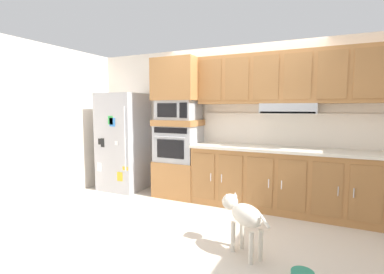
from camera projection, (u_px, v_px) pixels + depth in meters
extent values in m
plane|color=beige|center=(217.00, 219.00, 3.86)|extent=(9.60, 9.60, 0.00)
cube|color=silver|center=(241.00, 123.00, 4.74)|extent=(6.20, 0.12, 2.50)
cube|color=silver|center=(65.00, 122.00, 4.93)|extent=(0.12, 7.10, 2.50)
cube|color=#ADADB2|center=(123.00, 142.00, 5.28)|extent=(0.76, 0.70, 1.76)
cylinder|color=silver|center=(125.00, 139.00, 4.79)|extent=(0.02, 0.02, 1.10)
cube|color=#337FDB|center=(112.00, 122.00, 4.90)|extent=(0.12, 0.01, 0.15)
cube|color=green|center=(110.00, 120.00, 4.91)|extent=(0.10, 0.01, 0.15)
cube|color=white|center=(99.00, 167.00, 5.12)|extent=(0.09, 0.01, 0.15)
cube|color=black|center=(102.00, 143.00, 5.03)|extent=(0.08, 0.01, 0.16)
cube|color=white|center=(116.00, 143.00, 4.90)|extent=(0.06, 0.01, 0.07)
cube|color=black|center=(100.00, 142.00, 5.06)|extent=(0.06, 0.01, 0.11)
cube|color=gold|center=(125.00, 168.00, 4.87)|extent=(0.11, 0.01, 0.06)
cube|color=gold|center=(120.00, 177.00, 4.93)|extent=(0.12, 0.01, 0.16)
cube|color=#A8703D|center=(179.00, 178.00, 4.92)|extent=(0.74, 0.62, 0.60)
cube|color=#A8AAAF|center=(179.00, 143.00, 4.86)|extent=(0.70, 0.58, 0.60)
cube|color=black|center=(170.00, 149.00, 4.60)|extent=(0.49, 0.01, 0.30)
cube|color=black|center=(170.00, 130.00, 4.57)|extent=(0.59, 0.01, 0.09)
cylinder|color=#A8AAAF|center=(169.00, 137.00, 4.56)|extent=(0.56, 0.02, 0.02)
cube|color=#A8703D|center=(179.00, 123.00, 4.83)|extent=(0.74, 0.62, 0.10)
cube|color=#A8AAAF|center=(179.00, 110.00, 4.81)|extent=(0.64, 0.53, 0.32)
cube|color=black|center=(167.00, 110.00, 4.59)|extent=(0.35, 0.01, 0.22)
cube|color=black|center=(183.00, 110.00, 4.47)|extent=(0.13, 0.01, 0.24)
cube|color=#A8703D|center=(178.00, 80.00, 4.76)|extent=(0.74, 0.62, 0.68)
cube|color=#A8703D|center=(294.00, 182.00, 4.11)|extent=(3.00, 0.60, 0.88)
cube|color=#9A6738|center=(203.00, 176.00, 4.38)|extent=(0.36, 0.01, 0.70)
cylinder|color=#BCBCC1|center=(211.00, 177.00, 4.31)|extent=(0.01, 0.01, 0.12)
cube|color=#9A6738|center=(230.00, 179.00, 4.20)|extent=(0.36, 0.01, 0.70)
cylinder|color=#BCBCC1|center=(221.00, 178.00, 4.24)|extent=(0.01, 0.01, 0.12)
cube|color=#9A6738|center=(259.00, 182.00, 4.02)|extent=(0.36, 0.01, 0.70)
cylinder|color=#BCBCC1|center=(269.00, 184.00, 3.95)|extent=(0.01, 0.01, 0.12)
cube|color=#9A6738|center=(292.00, 186.00, 3.84)|extent=(0.36, 0.01, 0.70)
cylinder|color=#BCBCC1|center=(281.00, 185.00, 3.88)|extent=(0.01, 0.01, 0.12)
cube|color=#9A6738|center=(327.00, 190.00, 3.65)|extent=(0.36, 0.01, 0.70)
cylinder|color=#BCBCC1|center=(338.00, 191.00, 3.58)|extent=(0.01, 0.01, 0.12)
cube|color=#9A6738|center=(366.00, 194.00, 3.47)|extent=(0.36, 0.01, 0.70)
cylinder|color=#BCBCC1|center=(354.00, 193.00, 3.51)|extent=(0.01, 0.01, 0.12)
cube|color=silver|center=(295.00, 150.00, 4.07)|extent=(3.04, 0.64, 0.04)
cube|color=white|center=(298.00, 130.00, 4.30)|extent=(3.04, 0.02, 0.50)
cube|color=#A8703D|center=(299.00, 77.00, 4.08)|extent=(3.00, 0.34, 0.74)
cube|color=#A8AAAF|center=(289.00, 108.00, 4.11)|extent=(0.76, 0.48, 0.14)
cube|color=black|center=(287.00, 112.00, 3.92)|extent=(0.72, 0.04, 0.02)
cube|color=#9A6738|center=(210.00, 80.00, 4.47)|extent=(0.36, 0.01, 0.63)
cube|color=#9A6738|center=(237.00, 79.00, 4.29)|extent=(0.36, 0.01, 0.63)
cube|color=#9A6738|center=(266.00, 78.00, 4.10)|extent=(0.36, 0.01, 0.63)
cube|color=#9A6738|center=(297.00, 76.00, 3.92)|extent=(0.36, 0.01, 0.63)
cube|color=#9A6738|center=(332.00, 75.00, 3.74)|extent=(0.36, 0.01, 0.63)
cube|color=#9A6738|center=(371.00, 73.00, 3.56)|extent=(0.36, 0.01, 0.63)
ellipsoid|color=beige|center=(247.00, 215.00, 2.87)|extent=(0.45, 0.41, 0.22)
sphere|color=beige|center=(230.00, 202.00, 3.10)|extent=(0.17, 0.17, 0.17)
ellipsoid|color=gray|center=(225.00, 201.00, 3.18)|extent=(0.12, 0.11, 0.06)
cone|color=beige|center=(226.00, 196.00, 3.05)|extent=(0.05, 0.05, 0.05)
cone|color=beige|center=(235.00, 194.00, 3.11)|extent=(0.05, 0.05, 0.05)
cylinder|color=beige|center=(265.00, 222.00, 2.65)|extent=(0.12, 0.10, 0.10)
cylinder|color=beige|center=(233.00, 237.00, 2.99)|extent=(0.05, 0.05, 0.32)
cylinder|color=beige|center=(242.00, 234.00, 3.04)|extent=(0.05, 0.05, 0.32)
cylinder|color=beige|center=(251.00, 248.00, 2.74)|extent=(0.05, 0.05, 0.32)
cylinder|color=beige|center=(260.00, 245.00, 2.80)|extent=(0.05, 0.05, 0.32)
cylinder|color=brown|center=(303.00, 274.00, 2.52)|extent=(0.15, 0.15, 0.03)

